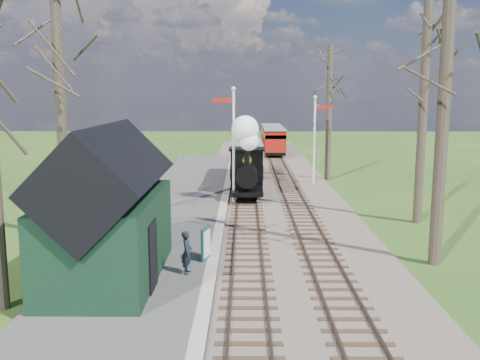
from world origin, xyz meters
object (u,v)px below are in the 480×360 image
object	(u,v)px
red_carriage_b	(271,136)
bench	(142,262)
station_shed	(108,213)
semaphore_near	(232,137)
sign_board	(206,243)
semaphore_far	(316,133)
locomotive	(247,163)
person	(187,252)
coach	(247,159)
red_carriage_a	(274,141)

from	to	relation	value
red_carriage_b	bench	xyz separation A→B (m)	(-5.96, -38.70, -0.85)
station_shed	semaphore_near	distance (m)	12.58
red_carriage_b	sign_board	size ratio (longest dim) A/B	4.41
semaphore_far	station_shed	bearing A→B (deg)	-115.72
locomotive	red_carriage_b	bearing A→B (deg)	84.22
semaphore_far	locomotive	xyz separation A→B (m)	(-4.39, -4.84, -1.26)
station_shed	red_carriage_b	xyz separation A→B (m)	(6.90, 38.98, -0.81)
station_shed	semaphore_near	bearing A→B (deg)	73.62
person	semaphore_near	bearing A→B (deg)	-4.62
station_shed	person	xyz separation A→B (m)	(2.35, 0.37, -1.37)
semaphore_far	locomotive	bearing A→B (deg)	-132.20
locomotive	bench	distance (m)	13.39
semaphore_near	semaphore_far	bearing A→B (deg)	49.40
locomotive	bench	bearing A→B (deg)	-104.59
locomotive	bench	xyz separation A→B (m)	(-3.35, -12.88, -1.49)
red_carriage_b	bench	world-z (taller)	red_carriage_b
semaphore_near	person	world-z (taller)	semaphore_near
coach	bench	size ratio (longest dim) A/B	4.62
red_carriage_a	sign_board	world-z (taller)	red_carriage_a
locomotive	sign_board	distance (m)	11.48
person	station_shed	bearing A→B (deg)	100.17
sign_board	red_carriage_a	bearing A→B (deg)	82.70
semaphore_far	coach	bearing A→B (deg)	164.32
sign_board	bench	xyz separation A→B (m)	(-1.91, -1.57, -0.16)
red_carriage_a	sign_board	bearing A→B (deg)	-97.30
semaphore_near	bench	world-z (taller)	semaphore_near
person	semaphore_far	bearing A→B (deg)	-18.57
person	locomotive	bearing A→B (deg)	-7.44
locomotive	sign_board	bearing A→B (deg)	-97.25
coach	bench	distance (m)	19.26
semaphore_far	person	bearing A→B (deg)	-109.71
locomotive	red_carriage_a	size ratio (longest dim) A/B	0.92
locomotive	person	distance (m)	12.99
station_shed	red_carriage_b	bearing A→B (deg)	79.97
semaphore_near	sign_board	bearing A→B (deg)	-93.84
semaphore_near	locomotive	xyz separation A→B (m)	(0.76, 1.16, -1.53)
semaphore_far	red_carriage_b	bearing A→B (deg)	94.83
red_carriage_b	coach	bearing A→B (deg)	-97.50
station_shed	person	distance (m)	2.75
semaphore_near	bench	distance (m)	12.38
semaphore_near	locomotive	world-z (taller)	semaphore_near
coach	person	world-z (taller)	coach
station_shed	coach	world-z (taller)	station_shed
locomotive	sign_board	xyz separation A→B (m)	(-1.44, -11.31, -1.33)
red_carriage_a	red_carriage_b	bearing A→B (deg)	90.00
locomotive	red_carriage_a	distance (m)	20.49
red_carriage_b	person	xyz separation A→B (m)	(-4.54, -38.61, -0.56)
coach	red_carriage_a	distance (m)	14.49
locomotive	station_shed	bearing A→B (deg)	-108.03
station_shed	red_carriage_b	world-z (taller)	station_shed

